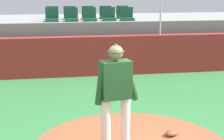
{
  "coord_description": "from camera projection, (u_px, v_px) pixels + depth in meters",
  "views": [
    {
      "loc": [
        -1.14,
        -5.08,
        2.98
      ],
      "look_at": [
        0.0,
        2.16,
        1.16
      ],
      "focal_mm": 53.2,
      "sensor_mm": 36.0,
      "label": 1
    }
  ],
  "objects": [
    {
      "name": "stadium_chair_3",
      "position": [
        109.0,
        16.0,
        12.54
      ],
      "size": [
        0.48,
        0.44,
        0.5
      ],
      "rotation": [
        0.0,
        0.0,
        3.14
      ],
      "color": "#194D35",
      "rests_on": "bleacher_platform"
    },
    {
      "name": "brick_barrier",
      "position": [
        94.0,
        56.0,
        11.51
      ],
      "size": [
        17.89,
        0.4,
        1.37
      ],
      "primitive_type": "cube",
      "color": "#9F2A28",
      "rests_on": "ground_plane"
    },
    {
      "name": "fielding_glove",
      "position": [
        172.0,
        133.0,
        6.28
      ],
      "size": [
        0.36,
        0.33,
        0.11
      ],
      "primitive_type": "ellipsoid",
      "rotation": [
        0.0,
        0.0,
        0.58
      ],
      "color": "brown",
      "rests_on": "pitchers_mound"
    },
    {
      "name": "stadium_chair_1",
      "position": [
        72.0,
        17.0,
        12.3
      ],
      "size": [
        0.48,
        0.44,
        0.5
      ],
      "rotation": [
        0.0,
        0.0,
        3.14
      ],
      "color": "#194D35",
      "rests_on": "bleacher_platform"
    },
    {
      "name": "stadium_chair_5",
      "position": [
        52.0,
        15.0,
        13.1
      ],
      "size": [
        0.48,
        0.44,
        0.5
      ],
      "rotation": [
        0.0,
        0.0,
        3.14
      ],
      "color": "#194D35",
      "rests_on": "bleacher_platform"
    },
    {
      "name": "stadium_chair_4",
      "position": [
        127.0,
        16.0,
        12.62
      ],
      "size": [
        0.48,
        0.44,
        0.5
      ],
      "rotation": [
        0.0,
        0.0,
        3.14
      ],
      "color": "#194D35",
      "rests_on": "bleacher_platform"
    },
    {
      "name": "stadium_chair_0",
      "position": [
        52.0,
        17.0,
        12.23
      ],
      "size": [
        0.48,
        0.44,
        0.5
      ],
      "rotation": [
        0.0,
        0.0,
        3.14
      ],
      "color": "#194D35",
      "rests_on": "bleacher_platform"
    },
    {
      "name": "stadium_chair_8",
      "position": [
        106.0,
        15.0,
        13.42
      ],
      "size": [
        0.48,
        0.44,
        0.5
      ],
      "rotation": [
        0.0,
        0.0,
        3.14
      ],
      "color": "#194D35",
      "rests_on": "bleacher_platform"
    },
    {
      "name": "stadium_chair_6",
      "position": [
        70.0,
        15.0,
        13.16
      ],
      "size": [
        0.48,
        0.44,
        0.5
      ],
      "rotation": [
        0.0,
        0.0,
        3.14
      ],
      "color": "#194D35",
      "rests_on": "bleacher_platform"
    },
    {
      "name": "stadium_chair_9",
      "position": [
        123.0,
        14.0,
        13.52
      ],
      "size": [
        0.48,
        0.44,
        0.5
      ],
      "rotation": [
        0.0,
        0.0,
        3.14
      ],
      "color": "#194D35",
      "rests_on": "bleacher_platform"
    },
    {
      "name": "bleacher_platform",
      "position": [
        87.0,
        38.0,
        14.12
      ],
      "size": [
        15.37,
        4.08,
        1.77
      ],
      "primitive_type": "cube",
      "color": "#959B96",
      "rests_on": "ground_plane"
    },
    {
      "name": "fence_post_right",
      "position": [
        160.0,
        20.0,
        11.57
      ],
      "size": [
        0.06,
        0.06,
        1.02
      ],
      "primitive_type": "cylinder",
      "color": "silver",
      "rests_on": "brick_barrier"
    },
    {
      "name": "stadium_chair_7",
      "position": [
        88.0,
        15.0,
        13.26
      ],
      "size": [
        0.48,
        0.44,
        0.5
      ],
      "rotation": [
        0.0,
        0.0,
        3.14
      ],
      "color": "#194D35",
      "rests_on": "bleacher_platform"
    },
    {
      "name": "pitcher",
      "position": [
        116.0,
        88.0,
        5.6
      ],
      "size": [
        0.8,
        0.36,
        1.84
      ],
      "rotation": [
        0.0,
        0.0,
        0.19
      ],
      "color": "white",
      "rests_on": "pitchers_mound"
    },
    {
      "name": "stadium_chair_2",
      "position": [
        90.0,
        17.0,
        12.42
      ],
      "size": [
        0.48,
        0.44,
        0.5
      ],
      "rotation": [
        0.0,
        0.0,
        3.14
      ],
      "color": "#194D35",
      "rests_on": "bleacher_platform"
    }
  ]
}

